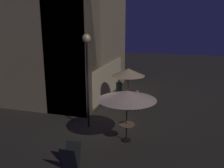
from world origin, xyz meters
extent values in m
plane|color=#312D23|center=(0.00, 0.00, 0.00)|extent=(60.00, 60.00, 0.00)
cube|color=#95805C|center=(5.29, 2.05, 4.95)|extent=(8.66, 2.37, 9.90)
cube|color=#95805C|center=(2.14, 4.28, 4.95)|extent=(2.37, 6.84, 9.90)
cube|color=beige|center=(4.85, 0.82, 1.25)|extent=(6.06, 0.08, 2.10)
cylinder|color=black|center=(-0.02, 0.37, 2.06)|extent=(0.10, 0.10, 4.11)
sphere|color=#F7CE87|center=(-0.02, 0.37, 4.23)|extent=(0.39, 0.39, 0.39)
cube|color=#252825|center=(-3.28, -0.35, 0.46)|extent=(0.31, 0.56, 0.90)
cube|color=black|center=(-3.64, -0.37, 0.46)|extent=(0.31, 0.56, 0.90)
cylinder|color=black|center=(-0.91, -1.71, 0.01)|extent=(0.40, 0.40, 0.03)
cylinder|color=black|center=(-0.91, -1.71, 0.37)|extent=(0.06, 0.06, 0.74)
cylinder|color=#856346|center=(-0.91, -1.71, 0.75)|extent=(0.69, 0.69, 0.03)
cylinder|color=black|center=(3.12, -0.87, 0.01)|extent=(0.40, 0.40, 0.03)
cylinder|color=black|center=(3.12, -0.87, 0.38)|extent=(0.06, 0.06, 0.75)
cylinder|color=brown|center=(3.12, -0.87, 0.77)|extent=(0.74, 0.74, 0.03)
cylinder|color=black|center=(-0.91, -1.71, 0.03)|extent=(0.36, 0.36, 0.06)
cylinder|color=#4B3626|center=(-0.91, -1.71, 1.08)|extent=(0.05, 0.05, 2.17)
cone|color=beige|center=(-0.91, -1.71, 2.03)|extent=(2.42, 2.42, 0.37)
cylinder|color=black|center=(3.12, -0.87, 0.03)|extent=(0.36, 0.36, 0.06)
cylinder|color=#4F3C29|center=(3.12, -0.87, 1.16)|extent=(0.05, 0.05, 2.32)
cone|color=tan|center=(3.12, -0.87, 2.16)|extent=(1.92, 1.92, 0.43)
cylinder|color=brown|center=(3.69, -1.05, 0.22)|extent=(0.03, 0.03, 0.43)
cylinder|color=brown|center=(3.70, -0.73, 0.22)|extent=(0.03, 0.03, 0.43)
cylinder|color=brown|center=(4.01, -1.06, 0.22)|extent=(0.03, 0.03, 0.43)
cylinder|color=brown|center=(4.02, -0.75, 0.22)|extent=(0.03, 0.03, 0.43)
cube|color=brown|center=(3.85, -0.90, 0.45)|extent=(0.41, 0.41, 0.04)
cube|color=brown|center=(4.03, -0.91, 0.66)|extent=(0.06, 0.40, 0.40)
cylinder|color=brown|center=(2.63, -1.26, 0.23)|extent=(0.03, 0.03, 0.47)
cylinder|color=brown|center=(2.88, -1.45, 0.23)|extent=(0.03, 0.03, 0.47)
cylinder|color=brown|center=(2.43, -1.51, 0.23)|extent=(0.03, 0.03, 0.47)
cylinder|color=brown|center=(2.69, -1.71, 0.23)|extent=(0.03, 0.03, 0.47)
cube|color=brown|center=(2.66, -1.48, 0.48)|extent=(0.56, 0.56, 0.04)
cube|color=brown|center=(2.55, -1.62, 0.74)|extent=(0.34, 0.27, 0.47)
cube|color=#363E3C|center=(2.74, -1.37, 0.49)|extent=(0.51, 0.51, 0.14)
cylinder|color=#363E3C|center=(2.84, -1.24, 0.24)|extent=(0.14, 0.14, 0.49)
cylinder|color=#35473A|center=(2.66, -1.48, 0.78)|extent=(0.37, 0.37, 0.58)
sphere|color=#976647|center=(2.66, -1.48, 1.16)|extent=(0.21, 0.21, 0.21)
cylinder|color=#2B2F48|center=(3.51, -0.22, 0.43)|extent=(0.30, 0.30, 0.85)
cylinder|color=#2B4931|center=(3.51, -0.22, 1.13)|extent=(0.35, 0.35, 0.56)
sphere|color=beige|center=(3.51, -0.22, 1.50)|extent=(0.19, 0.19, 0.19)
camera|label=1|loc=(-10.00, -3.73, 4.86)|focal=38.28mm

